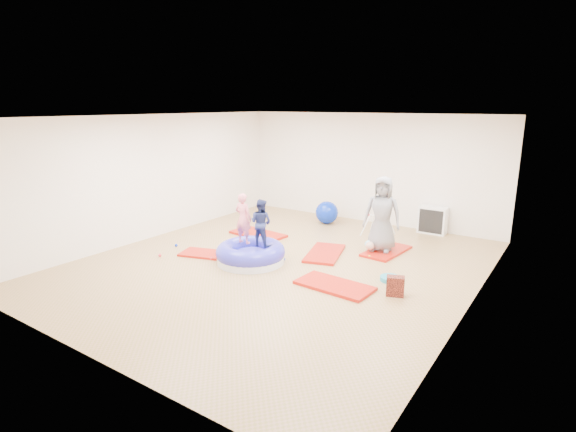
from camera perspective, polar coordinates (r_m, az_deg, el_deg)
The scene contains 19 objects.
room at distance 8.38m, azimuth -1.14°, elevation 2.90°, with size 7.01×8.01×2.81m.
gym_mat_front_left at distance 9.41m, azimuth -10.24°, elevation -4.75°, with size 1.09×0.54×0.05m, color red.
gym_mat_mid_left at distance 10.65m, azimuth -3.83°, elevation -2.29°, with size 1.32×0.66×0.06m, color red.
gym_mat_center_back at distance 9.32m, azimuth 4.68°, elevation -4.74°, with size 1.28×0.64×0.05m, color red.
gym_mat_right at distance 7.74m, azimuth 5.91°, elevation -8.78°, with size 1.30×0.65×0.05m, color red.
gym_mat_rear_right at distance 9.65m, azimuth 12.38°, elevation -4.37°, with size 1.22×0.61×0.05m, color red.
inflatable_cushion at distance 8.83m, azimuth -4.77°, elevation -4.85°, with size 1.36×1.36×0.43m.
child_pink at distance 8.81m, azimuth -5.70°, elevation 0.01°, with size 0.37×0.24×1.00m, color pink.
child_navy at distance 8.62m, azimuth -3.46°, elevation -0.54°, with size 0.45×0.35×0.92m, color navy.
adult_caregiver at distance 9.40m, azimuth 11.89°, elevation 0.27°, with size 0.76×0.50×1.56m, color slate.
infant at distance 9.52m, azimuth 10.70°, elevation -3.66°, with size 0.38×0.39×0.22m.
ball_pit_balls at distance 9.01m, azimuth -4.79°, elevation -5.36°, with size 4.23×2.35×0.07m.
exercise_ball_blue at distance 11.64m, azimuth 4.95°, elevation 0.45°, with size 0.58×0.58×0.58m, color #0725B2.
exercise_ball_orange at distance 11.97m, azimuth 5.02°, elevation 0.45°, with size 0.43×0.43×0.43m, color orange.
infant_play_gym at distance 10.68m, azimuth 11.39°, elevation -0.81°, with size 0.65×0.62×0.50m.
cube_shelf at distance 11.25m, azimuth 17.88°, elevation -0.51°, with size 0.65×0.32×0.65m.
balance_disc at distance 8.15m, azimuth 12.83°, elevation -7.77°, with size 0.35×0.35×0.08m, color teal.
backpack at distance 7.53m, azimuth 13.46°, elevation -8.65°, with size 0.28×0.17×0.33m, color #9C3020.
yellow_toy at distance 9.00m, azimuth -8.04°, elevation -5.61°, with size 0.21×0.21×0.03m, color yellow.
Camera 1 is at (4.72, -6.73, 3.02)m, focal length 28.00 mm.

